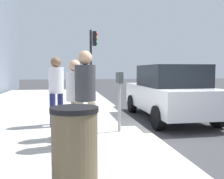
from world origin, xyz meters
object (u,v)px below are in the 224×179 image
Objects in this scene: traffic_signal at (93,52)px; parking_meter at (119,89)px; trash_bin at (75,148)px; pedestrian_bystander at (85,90)px; parked_sedan_near at (169,92)px; pedestrian_at_meter at (75,93)px; parking_officer at (56,85)px.

parking_meter is at bearing 179.02° from traffic_signal.
pedestrian_bystander is at bearing -8.26° from trash_bin.
trash_bin is (-4.65, 3.19, -0.24)m from parked_sedan_near.
parking_officer reaches higher than pedestrian_at_meter.
parking_officer is 3.72m from parked_sedan_near.
parking_meter is 7.85m from traffic_signal.
pedestrian_at_meter is 1.66× the size of trash_bin.
parked_sedan_near is at bearing 12.30° from pedestrian_bystander.
pedestrian_bystander is 8.85m from traffic_signal.
traffic_signal is (6.79, -1.63, 1.36)m from parking_officer.
trash_bin is (-3.64, -0.38, -0.56)m from parking_officer.
parking_meter is 0.32× the size of parked_sedan_near.
traffic_signal is at bearing 51.03° from pedestrian_bystander.
traffic_signal is (7.72, -0.13, 1.41)m from parking_meter.
pedestrian_bystander is (-0.97, 0.87, 0.07)m from parking_meter.
trash_bin is at bearing 157.56° from parking_meter.
traffic_signal is at bearing -0.98° from parking_meter.
traffic_signal is (8.09, -1.18, 1.45)m from pedestrian_at_meter.
parking_meter is 1.30m from pedestrian_bystander.
pedestrian_at_meter is 0.38× the size of parked_sedan_near.
parking_meter is 1.76m from parking_officer.
pedestrian_bystander reaches higher than pedestrian_at_meter.
traffic_signal reaches higher than pedestrian_at_meter.
pedestrian_bystander is 1.85m from trash_bin.
pedestrian_bystander reaches higher than parking_officer.
parked_sedan_near is (1.00, -3.57, -0.32)m from parking_officer.
parking_meter is 0.79× the size of parking_officer.
parking_officer is 0.50× the size of traffic_signal.
traffic_signal reaches higher than pedestrian_bystander.
parking_officer is 0.41× the size of parked_sedan_near.
pedestrian_at_meter is 0.64m from pedestrian_bystander.
pedestrian_bystander is at bearing 173.45° from traffic_signal.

